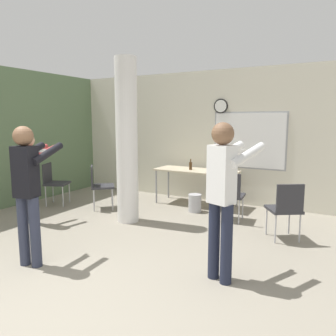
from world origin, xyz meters
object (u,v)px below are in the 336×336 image
Objects in this scene: chair_mid_room at (286,207)px; person_playing_front at (28,185)px; chair_near_pillar at (99,184)px; folding_table at (196,172)px; bottle_on_table at (191,166)px; chair_table_right at (230,193)px; chair_by_left_wall at (54,181)px; person_playing_side at (223,189)px; person_watching_back at (31,171)px.

person_playing_front reaches higher than chair_mid_room.
person_playing_front reaches higher than chair_near_pillar.
folding_table is 1.01× the size of person_playing_front.
bottle_on_table is 0.26× the size of chair_table_right.
bottle_on_table is 0.26× the size of chair_by_left_wall.
bottle_on_table is at bearing 28.95° from chair_by_left_wall.
person_watching_back is at bearing 174.37° from person_playing_side.
person_watching_back is (0.68, -1.07, 0.39)m from chair_by_left_wall.
chair_near_pillar is 1.00× the size of chair_table_right.
person_playing_side is at bearing -18.66° from chair_by_left_wall.
chair_table_right is at bearing 10.18° from chair_near_pillar.
person_playing_front is (2.02, -2.18, 0.49)m from chair_by_left_wall.
chair_by_left_wall is 1.00× the size of chair_table_right.
person_playing_front is 0.97× the size of person_playing_side.
bottle_on_table is 3.05m from person_watching_back.
bottle_on_table is at bearing 82.41° from person_playing_front.
chair_table_right is 0.50× the size of person_playing_side.
folding_table is 1.26m from chair_table_right.
person_playing_side reaches higher than folding_table.
person_watching_back is at bearing -127.61° from folding_table.
person_playing_front is (-0.47, -3.56, 0.17)m from bottle_on_table.
chair_near_pillar is 1.00× the size of chair_mid_room.
bottle_on_table is 1.35m from chair_table_right.
chair_near_pillar is at bearing 179.53° from chair_mid_room.
chair_near_pillar is 1.06m from chair_by_left_wall.
chair_table_right is at bearing 105.96° from person_playing_side.
person_playing_front is at bearing -99.15° from folding_table.
person_watching_back is at bearing -126.52° from bottle_on_table.
person_watching_back is at bearing -105.67° from chair_near_pillar.
folding_table is 0.99× the size of person_playing_side.
bottle_on_table is 0.13× the size of person_playing_side.
chair_by_left_wall is at bearing -168.59° from chair_near_pillar.
bottle_on_table is (-0.11, -0.04, 0.14)m from folding_table.
bottle_on_table is 0.15× the size of person_watching_back.
chair_near_pillar and chair_mid_room have the same top height.
person_playing_front reaches higher than folding_table.
chair_near_pillar is at bearing -141.18° from bottle_on_table.
chair_mid_room is (1.99, -1.24, -0.18)m from folding_table.
chair_by_left_wall is at bearing 132.92° from person_playing_front.
bottle_on_table reaches higher than chair_mid_room.
chair_near_pillar is 2.59m from chair_table_right.
chair_by_left_wall is 3.66m from chair_table_right.
chair_near_pillar is at bearing 11.41° from chair_by_left_wall.
chair_near_pillar is 0.51× the size of person_playing_front.
person_watching_back is (-3.51, 0.35, -0.12)m from person_playing_side.
bottle_on_table is at bearing 121.18° from person_playing_side.
chair_mid_room is at bearing -0.47° from chair_near_pillar.
chair_by_left_wall is at bearing 122.56° from person_watching_back.
person_playing_front is at bearing -160.65° from person_playing_side.
folding_table is 1.99m from chair_near_pillar.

